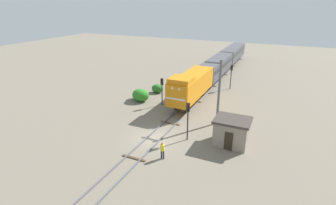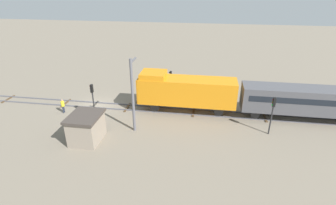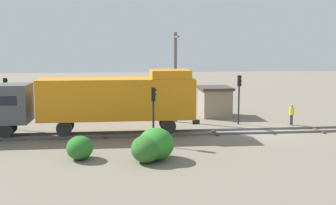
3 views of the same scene
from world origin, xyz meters
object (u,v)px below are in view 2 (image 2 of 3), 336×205
locomotive (185,90)px  passenger_car_leading (308,100)px  traffic_signal_mid (171,80)px  worker_near_track (63,105)px  traffic_signal_far (273,109)px  catenary_mast (133,94)px  relay_hut (86,127)px  traffic_signal_near (92,95)px

locomotive → passenger_car_leading: 13.34m
traffic_signal_mid → worker_near_track: (5.80, -11.85, -1.68)m
passenger_car_leading → traffic_signal_far: (3.60, -4.43, 0.26)m
passenger_car_leading → traffic_signal_far: size_ratio=3.51×
traffic_signal_mid → catenary_mast: size_ratio=0.50×
passenger_car_leading → relay_hut: passenger_car_leading is taller
relay_hut → traffic_signal_near: bearing=-166.2°
traffic_signal_far → worker_near_track: bearing=-93.0°
catenary_mast → traffic_signal_far: bearing=95.6°
traffic_signal_mid → traffic_signal_near: bearing=-49.0°
traffic_signal_far → worker_near_track: 23.03m
catenary_mast → relay_hut: catenary_mast is taller
traffic_signal_mid → traffic_signal_far: traffic_signal_far is taller
catenary_mast → passenger_car_leading: bearing=105.3°
catenary_mast → relay_hut: (2.56, -4.02, -2.66)m
traffic_signal_near → catenary_mast: (1.74, 5.08, 1.21)m
traffic_signal_mid → worker_near_track: traffic_signal_mid is taller
traffic_signal_near → relay_hut: traffic_signal_near is taller
locomotive → traffic_signal_far: (3.60, 8.90, 0.01)m
locomotive → catenary_mast: catenary_mast is taller
traffic_signal_mid → catenary_mast: catenary_mast is taller
traffic_signal_near → worker_near_track: (-0.80, -4.25, -1.85)m
traffic_signal_near → traffic_signal_far: 18.69m
passenger_car_leading → worker_near_track: size_ratio=8.24×
locomotive → passenger_car_leading: locomotive is taller
traffic_signal_far → worker_near_track: (-1.20, -22.93, -1.78)m
traffic_signal_near → traffic_signal_mid: (-6.60, 7.60, -0.17)m
locomotive → traffic_signal_near: 10.29m
worker_near_track → locomotive: bearing=-158.2°
traffic_signal_near → catenary_mast: catenary_mast is taller
locomotive → passenger_car_leading: size_ratio=0.83×
traffic_signal_near → worker_near_track: bearing=-100.7°
worker_near_track → traffic_signal_mid: bearing=-141.8°
passenger_car_leading → catenary_mast: bearing=-74.7°
catenary_mast → worker_near_track: bearing=-105.2°
passenger_car_leading → traffic_signal_near: (3.20, -23.12, 0.32)m
traffic_signal_near → worker_near_track: size_ratio=2.40×
traffic_signal_mid → worker_near_track: size_ratio=2.25×
locomotive → relay_hut: locomotive is taller
passenger_car_leading → traffic_signal_far: traffic_signal_far is taller
traffic_signal_near → locomotive: bearing=108.1°
relay_hut → traffic_signal_mid: bearing=149.0°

